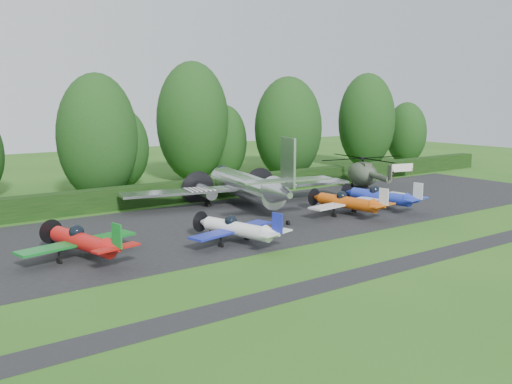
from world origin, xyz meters
TOP-DOWN VIEW (x-y plane):
  - ground at (0.00, 0.00)m, footprint 160.00×160.00m
  - apron at (0.00, 10.00)m, footprint 70.00×18.00m
  - taxiway_verge at (0.00, -6.00)m, footprint 70.00×2.00m
  - hedgerow at (0.00, 21.00)m, footprint 90.00×1.60m
  - transport_plane at (1.24, 14.64)m, footprint 22.80×17.49m
  - light_plane_red at (-17.24, 6.39)m, footprint 7.85×8.26m
  - light_plane_white at (-7.18, 3.88)m, footprint 7.25×7.63m
  - light_plane_orange at (5.98, 6.37)m, footprint 7.54×7.93m
  - light_plane_blue at (10.33, 6.50)m, footprint 7.71×8.10m
  - helicopter at (18.13, 16.13)m, footprint 10.89×12.75m
  - sign_board at (28.37, 19.05)m, footprint 3.20×0.12m
  - tree_0 at (32.37, 29.18)m, footprint 8.07×8.07m
  - tree_1 at (-4.55, 31.33)m, footprint 6.95×6.95m
  - tree_5 at (23.18, 34.43)m, footprint 7.35×7.35m
  - tree_6 at (40.95, 29.00)m, footprint 6.13×6.13m
  - tree_7 at (5.66, 32.49)m, footprint 8.75×8.75m
  - tree_8 at (9.86, 31.90)m, footprint 5.55×5.55m
  - tree_9 at (16.04, 26.96)m, footprint 8.36×8.36m
  - tree_10 at (-8.49, 26.54)m, footprint 7.87×7.87m

SIDE VIEW (x-z plane):
  - ground at x=0.00m, z-range 0.00..0.00m
  - hedgerow at x=0.00m, z-range -1.00..1.00m
  - taxiway_verge at x=0.00m, z-range 0.00..0.00m
  - apron at x=0.00m, z-range 0.00..0.01m
  - light_plane_white at x=-7.18m, z-range -0.23..2.55m
  - light_plane_orange at x=5.98m, z-range -0.24..2.66m
  - sign_board at x=28.37m, z-range 0.32..2.11m
  - light_plane_blue at x=10.33m, z-range -0.25..2.71m
  - light_plane_red at x=-17.24m, z-range -0.25..2.77m
  - helicopter at x=18.13m, z-range 0.13..3.64m
  - transport_plane at x=1.24m, z-range -1.62..5.69m
  - tree_8 at x=9.86m, z-range -0.02..9.21m
  - tree_1 at x=-4.55m, z-range -0.01..9.30m
  - tree_6 at x=40.95m, z-range -0.01..9.38m
  - tree_5 at x=23.18m, z-range -0.01..12.26m
  - tree_10 at x=-8.49m, z-range -0.01..12.55m
  - tree_9 at x=16.04m, z-range -0.01..12.67m
  - tree_0 at x=32.37m, z-range -0.01..13.53m
  - tree_7 at x=5.66m, z-range -0.01..14.43m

